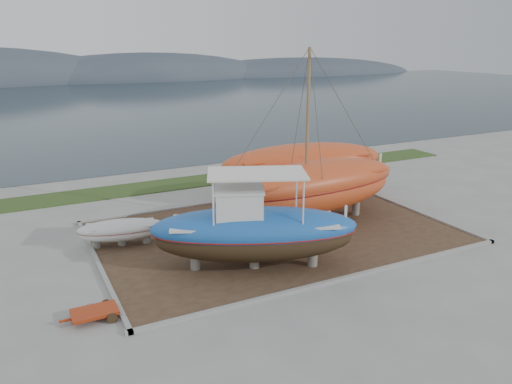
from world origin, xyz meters
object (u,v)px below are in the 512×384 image
white_dinghy (121,233)px  orange_sailboat (315,140)px  red_trailer (95,315)px  blue_caique (254,221)px  orange_bare_hull (303,173)px

white_dinghy → orange_sailboat: (10.07, -1.80, 4.10)m
red_trailer → blue_caique: bearing=9.4°
blue_caique → red_trailer: (-7.13, -1.19, -2.08)m
blue_caique → orange_bare_hull: bearing=69.1°
blue_caique → white_dinghy: blue_caique is taller
white_dinghy → orange_bare_hull: size_ratio=0.39×
blue_caique → orange_bare_hull: size_ratio=0.84×
blue_caique → white_dinghy: (-4.73, 5.28, -1.56)m
orange_sailboat → orange_bare_hull: orange_sailboat is taller
blue_caique → orange_sailboat: orange_sailboat is taller
orange_bare_hull → blue_caique: bearing=-127.0°
white_dinghy → orange_sailboat: bearing=1.0°
blue_caique → orange_sailboat: size_ratio=0.84×
orange_sailboat → red_trailer: bearing=-163.4°
white_dinghy → red_trailer: bearing=-99.1°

